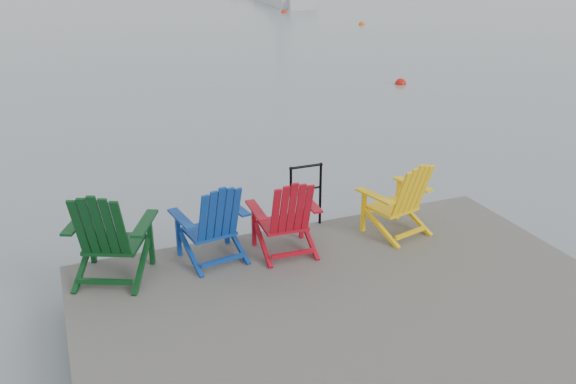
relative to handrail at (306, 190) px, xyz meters
name	(u,v)px	position (x,y,z in m)	size (l,w,h in m)	color
ground	(374,364)	(-0.25, -2.45, -1.04)	(400.00, 400.00, 0.00)	slate
dock	(376,337)	(-0.25, -2.45, -0.69)	(6.00, 5.00, 1.40)	#2A2926
handrail	(306,190)	(0.00, 0.00, 0.00)	(0.48, 0.04, 0.90)	black
chair_green	(108,234)	(-2.67, -0.49, 0.05)	(1.14, 1.10, 1.17)	#093414
chair_blue	(213,221)	(-1.44, -0.49, -0.01)	(0.92, 0.87, 1.05)	navy
chair_red	(286,215)	(-0.54, -0.65, -0.02)	(0.86, 0.80, 1.04)	#A70C1A
chair_yellow	(400,198)	(1.07, -0.69, -0.01)	(0.96, 0.91, 1.05)	yellow
buoy_a	(400,84)	(7.26, 9.27, -1.04)	(0.36, 0.36, 0.36)	red
buoy_c	(362,25)	(13.04, 22.64, -1.04)	(0.34, 0.34, 0.34)	#EF5B0E
buoy_d	(284,13)	(11.29, 29.55, -1.04)	(0.38, 0.38, 0.38)	red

